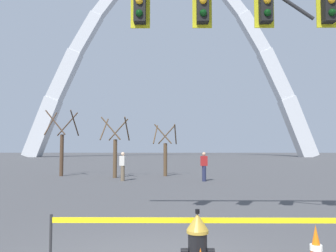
{
  "coord_description": "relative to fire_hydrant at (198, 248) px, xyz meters",
  "views": [
    {
      "loc": [
        0.29,
        -5.34,
        1.83
      ],
      "look_at": [
        0.2,
        5.0,
        2.5
      ],
      "focal_mm": 35.98,
      "sensor_mm": 36.0,
      "label": 1
    }
  ],
  "objects": [
    {
      "name": "traffic_cone_curb_edge",
      "position": [
        1.7,
        0.22,
        -0.11
      ],
      "size": [
        0.36,
        0.36,
        0.73
      ],
      "color": "black",
      "rests_on": "ground"
    },
    {
      "name": "tree_center_left",
      "position": [
        -0.74,
        17.28,
        1.02
      ],
      "size": [
        1.56,
        1.57,
        3.35
      ],
      "color": "brown",
      "rests_on": "ground"
    },
    {
      "name": "fire_hydrant",
      "position": [
        0.0,
        0.0,
        0.0
      ],
      "size": [
        0.46,
        0.48,
        0.99
      ],
      "color": "black",
      "rests_on": "ground"
    },
    {
      "name": "tree_far_left",
      "position": [
        -7.5,
        17.22,
        1.42
      ],
      "size": [
        1.95,
        1.96,
        4.24
      ],
      "color": "#473323",
      "rests_on": "ground"
    },
    {
      "name": "pedestrian_walking_left",
      "position": [
        -3.05,
        14.07,
        0.35
      ],
      "size": [
        0.39,
        0.33,
        1.59
      ],
      "color": "brown",
      "rests_on": "ground"
    },
    {
      "name": "monument_arch",
      "position": [
        -0.65,
        62.52,
        18.06
      ],
      "size": [
        58.27,
        2.99,
        41.79
      ],
      "color": "silver",
      "rests_on": "ground"
    },
    {
      "name": "pedestrian_standing_center",
      "position": [
        1.44,
        13.85,
        0.35
      ],
      "size": [
        0.39,
        0.31,
        1.59
      ],
      "color": "#232847",
      "rests_on": "ground"
    },
    {
      "name": "traffic_signal_gantry",
      "position": [
        2.16,
        2.62,
        3.94
      ],
      "size": [
        7.82,
        0.44,
        6.0
      ],
      "color": "#232326",
      "rests_on": "ground"
    },
    {
      "name": "tree_left_mid",
      "position": [
        -3.8,
        15.97,
        1.17
      ],
      "size": [
        1.71,
        1.72,
        3.69
      ],
      "color": "brown",
      "rests_on": "ground"
    },
    {
      "name": "caution_tape_barrier",
      "position": [
        0.45,
        0.22,
        0.13
      ],
      "size": [
        5.13,
        0.05,
        0.87
      ],
      "color": "#232326",
      "rests_on": "ground"
    }
  ]
}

